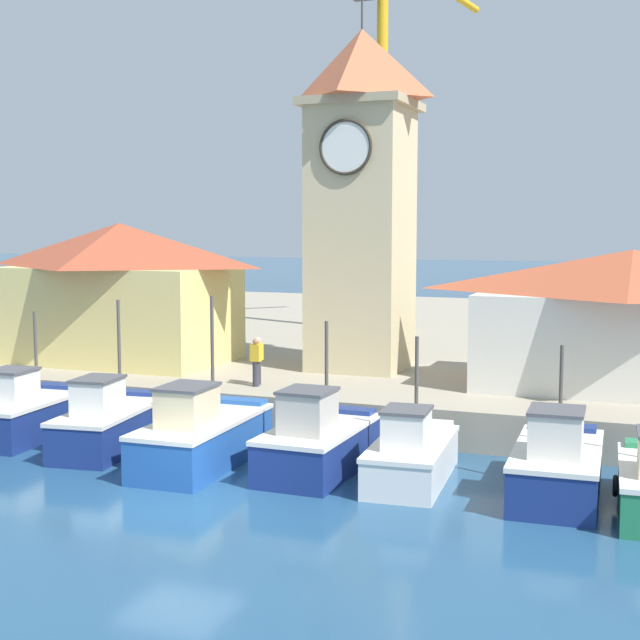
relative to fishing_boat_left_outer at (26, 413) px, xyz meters
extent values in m
plane|color=navy|center=(7.89, -4.39, -0.79)|extent=(300.00, 300.00, 0.00)
cube|color=#9E937F|center=(7.89, 23.06, -0.18)|extent=(120.00, 40.00, 1.22)
cube|color=navy|center=(0.00, 0.06, -0.22)|extent=(2.20, 4.40, 1.13)
cube|color=navy|center=(-0.13, 1.94, 0.46)|extent=(1.67, 0.71, 0.24)
cube|color=silver|center=(0.00, 0.06, 0.39)|extent=(2.27, 4.46, 0.12)
cube|color=silver|center=(0.05, -0.69, 0.94)|extent=(1.24, 1.36, 0.97)
cube|color=#4C4C51|center=(0.05, -0.69, 1.46)|extent=(1.32, 1.44, 0.08)
cylinder|color=#4C4742|center=(-0.04, 0.59, 1.79)|extent=(0.10, 0.10, 2.68)
torus|color=black|center=(-1.05, 0.20, -0.22)|extent=(0.15, 0.53, 0.52)
cube|color=navy|center=(3.23, -0.15, -0.23)|extent=(2.37, 4.90, 1.12)
cube|color=navy|center=(2.96, 1.94, 0.45)|extent=(1.58, 0.79, 0.24)
cube|color=silver|center=(3.23, -0.15, 0.38)|extent=(2.44, 4.97, 0.12)
cube|color=silver|center=(3.33, -0.96, 0.92)|extent=(1.24, 1.54, 0.97)
cube|color=#4C4C51|center=(3.33, -0.96, 1.45)|extent=(1.33, 1.63, 0.08)
cylinder|color=#4C4742|center=(3.15, 0.44, 2.02)|extent=(0.10, 0.10, 3.16)
torus|color=black|center=(2.23, -0.04, -0.23)|extent=(0.19, 0.53, 0.52)
cube|color=#2356A8|center=(6.61, -0.76, -0.20)|extent=(2.15, 5.21, 1.18)
cube|color=#2356A8|center=(6.54, 1.56, 0.51)|extent=(1.72, 0.65, 0.24)
cube|color=silver|center=(6.61, -0.76, 0.44)|extent=(2.21, 5.27, 0.12)
cube|color=beige|center=(6.63, -1.67, 1.01)|extent=(1.25, 1.58, 1.02)
cube|color=#4C4C51|center=(6.63, -1.67, 1.56)|extent=(1.33, 1.66, 0.08)
cylinder|color=#4C4742|center=(6.59, -0.12, 2.18)|extent=(0.10, 0.10, 3.35)
torus|color=black|center=(5.51, -0.54, -0.20)|extent=(0.13, 0.52, 0.52)
cube|color=navy|center=(9.84, -0.25, -0.23)|extent=(2.13, 4.48, 1.12)
cube|color=navy|center=(9.88, 1.72, 0.45)|extent=(1.74, 0.64, 0.24)
cube|color=silver|center=(9.84, -0.25, 0.38)|extent=(2.19, 4.54, 0.12)
cube|color=#B2ADA3|center=(9.82, -1.02, 0.98)|extent=(1.25, 1.36, 1.07)
cube|color=#4C4C51|center=(9.82, -1.02, 1.55)|extent=(1.33, 1.44, 0.08)
cylinder|color=#4C4742|center=(9.85, 0.31, 1.84)|extent=(0.10, 0.10, 2.79)
torus|color=black|center=(8.75, 0.00, -0.23)|extent=(0.13, 0.52, 0.52)
cube|color=silver|center=(12.41, -0.22, -0.32)|extent=(2.06, 4.36, 0.94)
cube|color=silver|center=(12.28, 1.65, 0.27)|extent=(1.54, 0.70, 0.24)
cube|color=silver|center=(12.41, -0.22, 0.20)|extent=(2.12, 4.43, 0.12)
cube|color=silver|center=(12.46, -0.96, 0.73)|extent=(1.15, 1.34, 0.93)
cube|color=#4C4C51|center=(12.46, -0.96, 1.23)|extent=(1.23, 1.43, 0.08)
cylinder|color=#4C4742|center=(12.37, 0.31, 1.59)|extent=(0.10, 0.10, 2.66)
torus|color=black|center=(11.43, -0.07, -0.32)|extent=(0.16, 0.53, 0.52)
cube|color=navy|center=(16.07, -0.19, -0.24)|extent=(2.16, 4.64, 1.10)
cube|color=navy|center=(15.99, 1.84, 0.43)|extent=(1.71, 0.66, 0.24)
cube|color=silver|center=(16.07, -0.19, 0.36)|extent=(2.22, 4.70, 0.12)
cube|color=beige|center=(16.10, -0.99, 0.94)|extent=(1.25, 1.42, 1.03)
cube|color=#4C4C51|center=(16.10, -0.99, 1.49)|extent=(1.33, 1.50, 0.08)
cylinder|color=#4C4742|center=(16.05, 0.38, 1.64)|extent=(0.10, 0.10, 2.45)
torus|color=black|center=(14.99, -0.01, -0.24)|extent=(0.14, 0.52, 0.52)
torus|color=black|center=(17.45, -0.58, -0.29)|extent=(0.15, 0.53, 0.52)
cube|color=beige|center=(7.80, 9.47, 5.25)|extent=(3.36, 3.36, 9.62)
cube|color=tan|center=(7.80, 9.47, 10.21)|extent=(3.86, 3.86, 0.30)
pyramid|color=#C1603D|center=(7.80, 9.47, 11.64)|extent=(3.86, 3.86, 2.56)
cylinder|color=white|center=(7.80, 7.72, 8.53)|extent=(1.85, 0.12, 1.85)
torus|color=#332D23|center=(7.80, 7.68, 8.53)|extent=(1.97, 0.12, 1.97)
cylinder|color=#3F3F3F|center=(7.80, 9.47, 13.71)|extent=(0.08, 0.08, 1.60)
cube|color=#E5D17A|center=(-1.67, 7.86, 2.32)|extent=(8.37, 5.23, 3.76)
pyramid|color=#A3472D|center=(-1.67, 7.86, 5.05)|extent=(8.77, 5.63, 1.70)
cube|color=silver|center=(17.40, 8.62, 2.01)|extent=(9.64, 5.50, 3.15)
pyramid|color=#B25133|center=(17.40, 8.62, 4.31)|extent=(10.04, 5.90, 1.44)
cube|color=#976E11|center=(5.02, 21.08, 1.03)|extent=(2.00, 2.00, 1.20)
cylinder|color=gold|center=(5.02, 21.08, 10.84)|extent=(0.56, 0.56, 18.41)
cylinder|color=#33333D|center=(5.72, 4.60, 0.86)|extent=(0.22, 0.22, 0.85)
cube|color=gold|center=(5.72, 4.60, 1.56)|extent=(0.34, 0.22, 0.56)
sphere|color=#9E7051|center=(5.72, 4.60, 1.95)|extent=(0.20, 0.20, 0.20)
cylinder|color=#33333D|center=(5.63, 4.95, 0.86)|extent=(0.22, 0.22, 0.85)
cube|color=gold|center=(5.63, 4.95, 1.56)|extent=(0.34, 0.22, 0.56)
sphere|color=beige|center=(5.63, 4.95, 1.95)|extent=(0.20, 0.20, 0.20)
camera|label=1|loc=(18.23, -22.13, 5.82)|focal=50.00mm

